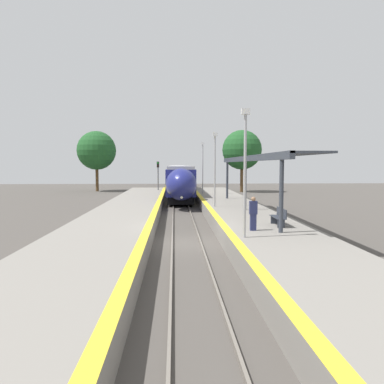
% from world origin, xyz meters
% --- Properties ---
extents(ground_plane, '(120.00, 120.00, 0.00)m').
position_xyz_m(ground_plane, '(0.00, 0.00, 0.00)').
color(ground_plane, '#4C4742').
extents(rail_left, '(0.08, 90.00, 0.15)m').
position_xyz_m(rail_left, '(-0.72, 0.00, 0.07)').
color(rail_left, slate).
rests_on(rail_left, ground_plane).
extents(rail_right, '(0.08, 90.00, 0.15)m').
position_xyz_m(rail_right, '(0.72, 0.00, 0.07)').
color(rail_right, slate).
rests_on(rail_right, ground_plane).
extents(train, '(2.87, 91.23, 3.86)m').
position_xyz_m(train, '(0.00, 57.78, 2.21)').
color(train, black).
rests_on(train, ground_plane).
extents(platform_right, '(4.56, 64.00, 0.93)m').
position_xyz_m(platform_right, '(3.99, 0.00, 0.46)').
color(platform_right, gray).
rests_on(platform_right, ground_plane).
extents(platform_left, '(4.55, 64.00, 0.93)m').
position_xyz_m(platform_left, '(-3.98, 0.00, 0.46)').
color(platform_left, gray).
rests_on(platform_left, ground_plane).
extents(platform_bench, '(0.44, 1.70, 0.89)m').
position_xyz_m(platform_bench, '(4.72, -0.19, 1.39)').
color(platform_bench, '#2D333D').
rests_on(platform_bench, platform_right).
extents(person_waiting, '(0.36, 0.22, 1.60)m').
position_xyz_m(person_waiting, '(3.10, -1.52, 1.74)').
color(person_waiting, navy).
rests_on(person_waiting, platform_right).
extents(railway_signal, '(0.28, 0.28, 4.39)m').
position_xyz_m(railway_signal, '(-2.59, 26.89, 2.68)').
color(railway_signal, '#59595E').
rests_on(railway_signal, ground_plane).
extents(lamppost_near, '(0.36, 0.20, 5.43)m').
position_xyz_m(lamppost_near, '(2.38, -3.16, 4.02)').
color(lamppost_near, '#9E9EA3').
rests_on(lamppost_near, platform_right).
extents(lamppost_mid, '(0.36, 0.20, 5.43)m').
position_xyz_m(lamppost_mid, '(2.38, 8.65, 4.02)').
color(lamppost_mid, '#9E9EA3').
rests_on(lamppost_mid, platform_right).
extents(lamppost_far, '(0.36, 0.20, 5.43)m').
position_xyz_m(lamppost_far, '(2.38, 20.47, 4.02)').
color(lamppost_far, '#9E9EA3').
rests_on(lamppost_far, platform_right).
extents(station_canopy, '(2.02, 20.41, 3.68)m').
position_xyz_m(station_canopy, '(4.84, 6.59, 4.38)').
color(station_canopy, '#333842').
rests_on(station_canopy, platform_right).
extents(background_tree_left, '(5.80, 5.80, 9.04)m').
position_xyz_m(background_tree_left, '(-12.26, 38.19, 6.13)').
color(background_tree_left, brown).
rests_on(background_tree_left, ground_plane).
extents(background_tree_right, '(5.77, 5.77, 9.07)m').
position_xyz_m(background_tree_right, '(9.29, 35.77, 6.16)').
color(background_tree_right, brown).
rests_on(background_tree_right, ground_plane).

